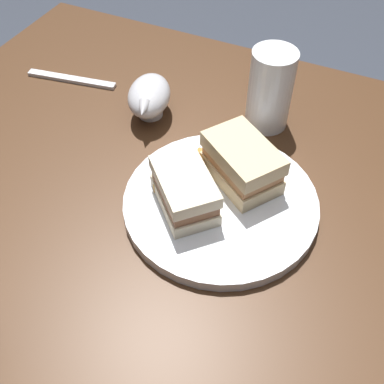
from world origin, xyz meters
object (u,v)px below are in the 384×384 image
sandwich_half_left (242,163)px  fork (71,79)px  pint_glass (269,95)px  gravy_boat (149,96)px  sandwich_half_right (185,189)px  plate (221,203)px

sandwich_half_left → fork: 0.42m
fork → pint_glass: bearing=176.5°
sandwich_half_left → pint_glass: pint_glass is taller
sandwich_half_left → gravy_boat: size_ratio=1.07×
fork → sandwich_half_right: bearing=140.0°
sandwich_half_left → gravy_boat: sandwich_half_left is taller
sandwich_half_right → fork: (0.34, -0.20, -0.04)m
plate → sandwich_half_right: size_ratio=2.25×
pint_glass → gravy_boat: (0.19, 0.07, -0.02)m
pint_glass → sandwich_half_right: bearing=80.2°
pint_glass → gravy_boat: 0.21m
plate → pint_glass: bearing=-89.4°
gravy_boat → sandwich_half_right: bearing=131.2°
fork → plate: bearing=146.3°
sandwich_half_left → plate: bearing=77.6°
sandwich_half_left → pint_glass: size_ratio=1.00×
plate → gravy_boat: (0.20, -0.15, 0.03)m
pint_glass → fork: (0.38, 0.04, -0.06)m
plate → fork: (0.39, -0.17, -0.01)m
sandwich_half_right → pint_glass: 0.25m
sandwich_half_right → fork: bearing=-30.5°
sandwich_half_left → pint_glass: bearing=-85.2°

